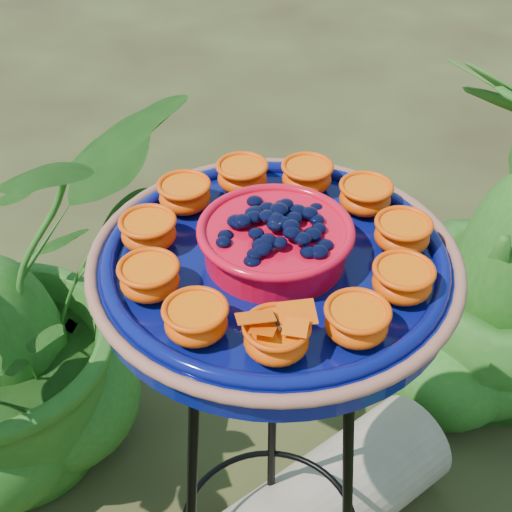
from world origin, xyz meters
The scene contains 3 objects.
tripod_stand centered at (0.09, 0.10, 0.56)m, with size 0.39×0.39×0.93m.
feeder_dish centered at (0.09, 0.10, 0.97)m, with size 0.55×0.55×0.11m.
driftwood_log centered at (0.21, 0.24, 0.11)m, with size 0.22×0.22×0.67m, color tan.
Camera 1 is at (-0.04, -0.61, 1.56)m, focal length 50.00 mm.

